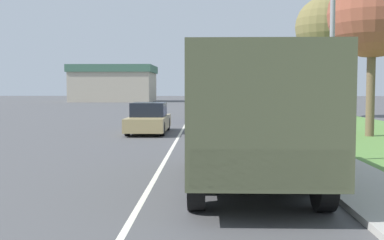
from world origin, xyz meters
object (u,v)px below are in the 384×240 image
at_px(military_truck, 249,111).
at_px(car_nearest_ahead, 149,119).
at_px(lamp_post, 326,1).
at_px(car_second_ahead, 212,111).

xyz_separation_m(military_truck, car_nearest_ahead, (-3.61, 12.05, -0.97)).
bearing_deg(lamp_post, car_nearest_ahead, 125.20).
distance_m(military_truck, car_second_ahead, 20.06).
distance_m(military_truck, car_nearest_ahead, 12.61).
relative_size(military_truck, car_nearest_ahead, 1.51).
distance_m(car_nearest_ahead, car_second_ahead, 8.54).
distance_m(car_second_ahead, lamp_post, 17.26).
xyz_separation_m(military_truck, lamp_post, (2.44, 3.48, 2.93)).
bearing_deg(military_truck, car_nearest_ahead, 106.67).
relative_size(car_nearest_ahead, car_second_ahead, 1.08).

